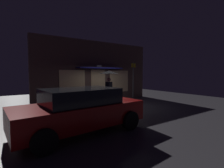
{
  "coord_description": "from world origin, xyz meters",
  "views": [
    {
      "loc": [
        -5.47,
        -7.65,
        1.92
      ],
      "look_at": [
        -0.22,
        0.15,
        1.32
      ],
      "focal_mm": 26.02,
      "sensor_mm": 36.0,
      "label": 1
    }
  ],
  "objects_px": {
    "parked_car": "(81,109)",
    "sidewalk_bollard": "(114,97)",
    "person_with_umbrella": "(109,79)",
    "street_sign_post": "(133,79)"
  },
  "relations": [
    {
      "from": "street_sign_post",
      "to": "sidewalk_bollard",
      "type": "height_order",
      "value": "street_sign_post"
    },
    {
      "from": "parked_car",
      "to": "street_sign_post",
      "type": "height_order",
      "value": "street_sign_post"
    },
    {
      "from": "person_with_umbrella",
      "to": "street_sign_post",
      "type": "height_order",
      "value": "street_sign_post"
    },
    {
      "from": "street_sign_post",
      "to": "sidewalk_bollard",
      "type": "distance_m",
      "value": 2.09
    },
    {
      "from": "street_sign_post",
      "to": "sidewalk_bollard",
      "type": "relative_size",
      "value": 4.58
    },
    {
      "from": "street_sign_post",
      "to": "person_with_umbrella",
      "type": "bearing_deg",
      "value": -156.98
    },
    {
      "from": "person_with_umbrella",
      "to": "street_sign_post",
      "type": "xyz_separation_m",
      "value": [
        2.94,
        1.25,
        -0.07
      ]
    },
    {
      "from": "parked_car",
      "to": "sidewalk_bollard",
      "type": "relative_size",
      "value": 7.07
    },
    {
      "from": "parked_car",
      "to": "sidewalk_bollard",
      "type": "bearing_deg",
      "value": 40.14
    },
    {
      "from": "person_with_umbrella",
      "to": "sidewalk_bollard",
      "type": "height_order",
      "value": "person_with_umbrella"
    }
  ]
}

